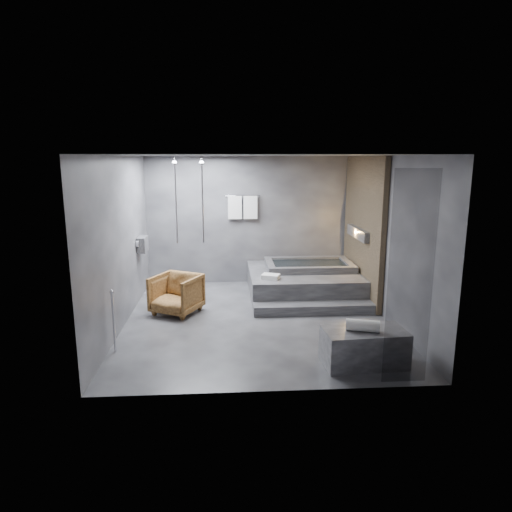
{
  "coord_description": "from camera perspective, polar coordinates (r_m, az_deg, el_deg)",
  "views": [
    {
      "loc": [
        -0.52,
        -7.52,
        2.76
      ],
      "look_at": [
        0.0,
        0.3,
        1.07
      ],
      "focal_mm": 32.0,
      "sensor_mm": 36.0,
      "label": 1
    }
  ],
  "objects": [
    {
      "name": "deck_towel",
      "position": [
        8.71,
        1.83,
        -2.58
      ],
      "size": [
        0.39,
        0.34,
        0.09
      ],
      "primitive_type": "cube",
      "rotation": [
        0.0,
        0.0,
        -0.37
      ],
      "color": "silver",
      "rests_on": "tub_deck"
    },
    {
      "name": "driftwood_chair",
      "position": [
        8.37,
        -9.92,
        -4.7
      ],
      "size": [
        1.03,
        1.04,
        0.71
      ],
      "primitive_type": "imported",
      "rotation": [
        0.0,
        0.0,
        -0.47
      ],
      "color": "#482B12",
      "rests_on": "ground"
    },
    {
      "name": "tub_deck",
      "position": [
        9.44,
        5.9,
        -3.31
      ],
      "size": [
        2.2,
        2.0,
        0.5
      ],
      "primitive_type": "cube",
      "color": "#2E2E30",
      "rests_on": "ground"
    },
    {
      "name": "room",
      "position": [
        7.88,
        2.89,
        4.65
      ],
      "size": [
        5.0,
        5.04,
        2.82
      ],
      "color": "#29292B",
      "rests_on": "ground"
    },
    {
      "name": "rolled_towel",
      "position": [
        6.31,
        13.19,
        -8.46
      ],
      "size": [
        0.47,
        0.27,
        0.16
      ],
      "primitive_type": "cylinder",
      "rotation": [
        0.0,
        1.57,
        -0.28
      ],
      "color": "white",
      "rests_on": "concrete_bench"
    },
    {
      "name": "concrete_bench",
      "position": [
        6.48,
        13.33,
        -11.01
      ],
      "size": [
        1.13,
        0.67,
        0.49
      ],
      "primitive_type": "cube",
      "rotation": [
        0.0,
        0.0,
        0.06
      ],
      "color": "#363638",
      "rests_on": "ground"
    },
    {
      "name": "tub_step",
      "position": [
        8.38,
        7.23,
        -6.51
      ],
      "size": [
        2.2,
        0.36,
        0.18
      ],
      "primitive_type": "cube",
      "color": "#2E2E30",
      "rests_on": "ground"
    }
  ]
}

